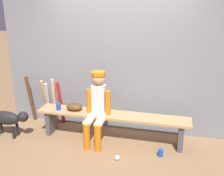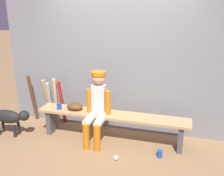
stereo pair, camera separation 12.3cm
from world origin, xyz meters
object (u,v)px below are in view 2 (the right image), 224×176
(bat_aluminum_red, at_px, (62,102))
(bat_wood_dark, at_px, (33,98))
(bat_wood_natural, at_px, (56,101))
(baseball, at_px, (116,158))
(dog, at_px, (10,117))
(player_seated, at_px, (97,105))
(bat_wood_tan, at_px, (48,100))
(baseball_glove, at_px, (75,106))
(cup_on_ground, at_px, (160,154))
(bat_aluminum_silver, at_px, (50,102))
(dugout_bench, at_px, (112,120))
(cup_on_bench, at_px, (59,106))

(bat_aluminum_red, relative_size, bat_wood_dark, 0.95)
(bat_wood_natural, height_order, baseball, bat_wood_natural)
(dog, bearing_deg, bat_wood_natural, 51.78)
(player_seated, xyz_separation_m, bat_wood_tan, (-1.15, 0.48, -0.21))
(baseball_glove, bearing_deg, cup_on_ground, -11.49)
(bat_aluminum_red, bearing_deg, player_seated, -27.89)
(baseball, bearing_deg, bat_aluminum_silver, 149.08)
(dugout_bench, distance_m, baseball_glove, 0.68)
(bat_aluminum_red, xyz_separation_m, cup_on_bench, (0.14, -0.38, 0.09))
(baseball_glove, distance_m, cup_on_ground, 1.60)
(bat_aluminum_silver, bearing_deg, dugout_bench, -15.58)
(bat_wood_tan, bearing_deg, dog, -118.69)
(baseball, bearing_deg, bat_aluminum_red, 145.30)
(bat_wood_natural, height_order, dog, bat_wood_natural)
(baseball_glove, distance_m, bat_wood_dark, 1.09)
(bat_aluminum_silver, xyz_separation_m, baseball, (1.56, -0.93, -0.37))
(bat_wood_dark, relative_size, cup_on_bench, 8.45)
(dugout_bench, relative_size, baseball, 34.27)
(cup_on_bench, bearing_deg, baseball_glove, 10.64)
(dugout_bench, bearing_deg, bat_wood_tan, 165.28)
(cup_on_bench, xyz_separation_m, dog, (-0.82, -0.26, -0.20))
(bat_aluminum_silver, bearing_deg, cup_on_ground, -17.31)
(bat_aluminum_silver, relative_size, baseball, 10.88)
(baseball_glove, height_order, cup_on_bench, baseball_glove)
(bat_wood_tan, xyz_separation_m, cup_on_ground, (2.21, -0.67, -0.38))
(baseball_glove, distance_m, dog, 1.15)
(bat_wood_tan, xyz_separation_m, dog, (-0.37, -0.67, -0.10))
(bat_wood_tan, bearing_deg, dugout_bench, -14.72)
(bat_wood_natural, distance_m, cup_on_ground, 2.19)
(bat_wood_dark, xyz_separation_m, baseball, (1.91, -0.90, -0.43))
(bat_wood_dark, relative_size, cup_on_ground, 8.45)
(dugout_bench, relative_size, bat_wood_dark, 2.73)
(cup_on_bench, bearing_deg, baseball, -23.92)
(player_seated, height_order, bat_wood_natural, player_seated)
(bat_wood_dark, distance_m, baseball, 2.15)
(bat_aluminum_red, relative_size, cup_on_ground, 8.02)
(player_seated, bearing_deg, bat_aluminum_silver, 156.37)
(bat_wood_natural, distance_m, bat_aluminum_silver, 0.13)
(baseball_glove, xyz_separation_m, dog, (-1.09, -0.31, -0.20))
(bat_aluminum_red, height_order, dog, bat_aluminum_red)
(bat_aluminum_silver, bearing_deg, dog, -120.99)
(bat_wood_tan, distance_m, cup_on_ground, 2.34)
(bat_aluminum_red, distance_m, bat_wood_natural, 0.15)
(baseball_glove, xyz_separation_m, bat_wood_natural, (-0.55, 0.37, -0.09))
(baseball_glove, distance_m, bat_aluminum_red, 0.54)
(player_seated, height_order, bat_aluminum_silver, player_seated)
(bat_wood_dark, height_order, dog, bat_wood_dark)
(bat_aluminum_red, relative_size, bat_aluminum_silver, 1.10)
(player_seated, bearing_deg, cup_on_bench, 174.88)
(bat_wood_dark, bearing_deg, dugout_bench, -11.26)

